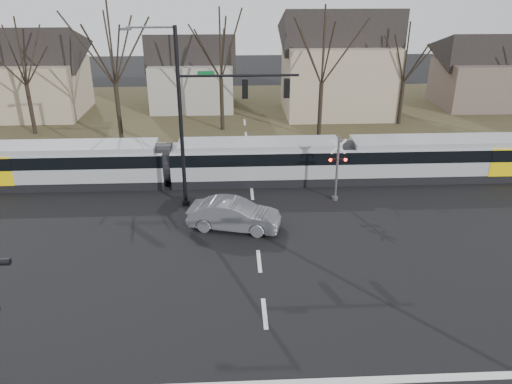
{
  "coord_description": "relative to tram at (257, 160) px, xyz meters",
  "views": [
    {
      "loc": [
        -1.17,
        -14.46,
        12.73
      ],
      "look_at": [
        0.0,
        9.0,
        2.3
      ],
      "focal_mm": 35.0,
      "sensor_mm": 36.0,
      "label": 1
    }
  ],
  "objects": [
    {
      "name": "ground",
      "position": [
        -0.38,
        -16.0,
        -1.49
      ],
      "size": [
        140.0,
        140.0,
        0.0
      ],
      "primitive_type": "plane",
      "color": "black"
    },
    {
      "name": "grass_verge",
      "position": [
        -0.38,
        16.0,
        -1.49
      ],
      "size": [
        140.0,
        28.0,
        0.01
      ],
      "primitive_type": "cube",
      "color": "#38331E",
      "rests_on": "ground"
    },
    {
      "name": "stop_line",
      "position": [
        -0.38,
        -17.8,
        -1.48
      ],
      "size": [
        28.0,
        0.35,
        0.01
      ],
      "primitive_type": "cube",
      "color": "silver",
      "rests_on": "ground"
    },
    {
      "name": "lane_dashes",
      "position": [
        -0.38,
        -0.0,
        -1.48
      ],
      "size": [
        0.18,
        30.0,
        0.01
      ],
      "color": "silver",
      "rests_on": "ground"
    },
    {
      "name": "rail_pair",
      "position": [
        -0.38,
        -0.2,
        -1.46
      ],
      "size": [
        90.0,
        1.52,
        0.06
      ],
      "color": "#59595E",
      "rests_on": "ground"
    },
    {
      "name": "tram",
      "position": [
        0.0,
        0.0,
        0.0
      ],
      "size": [
        36.08,
        2.68,
        2.74
      ],
      "color": "gray",
      "rests_on": "ground"
    },
    {
      "name": "sedan",
      "position": [
        -1.54,
        -6.59,
        -0.68
      ],
      "size": [
        3.95,
        5.67,
        1.61
      ],
      "primitive_type": "imported",
      "rotation": [
        0.0,
        0.0,
        1.33
      ],
      "color": "slate",
      "rests_on": "ground"
    },
    {
      "name": "signal_pole_far",
      "position": [
        -2.79,
        -3.5,
        4.21
      ],
      "size": [
        9.28,
        0.44,
        10.2
      ],
      "color": "black",
      "rests_on": "ground"
    },
    {
      "name": "rail_crossing_signal",
      "position": [
        4.62,
        -3.21,
        0.39
      ],
      "size": [
        1.08,
        0.36,
        4.0
      ],
      "color": "#59595B",
      "rests_on": "ground"
    },
    {
      "name": "tree_row",
      "position": [
        1.62,
        10.0,
        3.51
      ],
      "size": [
        59.2,
        7.2,
        10.0
      ],
      "color": "black",
      "rests_on": "ground"
    },
    {
      "name": "house_a",
      "position": [
        -20.38,
        18.0,
        2.97
      ],
      "size": [
        9.72,
        8.64,
        8.6
      ],
      "color": "gray",
      "rests_on": "ground"
    },
    {
      "name": "house_b",
      "position": [
        -5.38,
        20.0,
        2.48
      ],
      "size": [
        8.64,
        7.56,
        7.65
      ],
      "color": "gray",
      "rests_on": "ground"
    },
    {
      "name": "house_c",
      "position": [
        8.62,
        17.0,
        3.74
      ],
      "size": [
        10.8,
        8.64,
        10.1
      ],
      "color": "gray",
      "rests_on": "ground"
    },
    {
      "name": "house_d",
      "position": [
        23.62,
        19.0,
        2.48
      ],
      "size": [
        8.64,
        7.56,
        7.65
      ],
      "color": "brown",
      "rests_on": "ground"
    }
  ]
}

